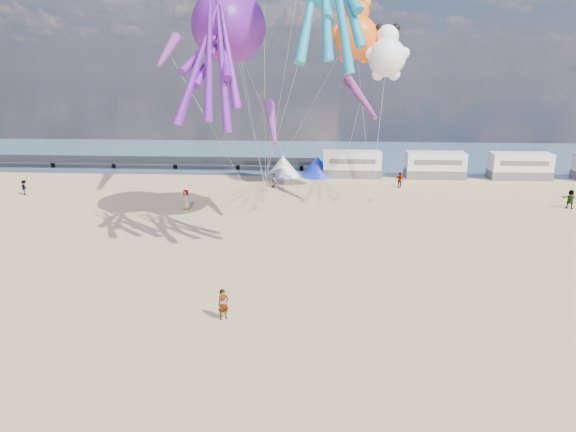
{
  "coord_description": "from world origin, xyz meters",
  "views": [
    {
      "loc": [
        2.37,
        -19.07,
        12.14
      ],
      "look_at": [
        0.77,
        6.0,
        4.91
      ],
      "focal_mm": 32.0,
      "sensor_mm": 36.0,
      "label": 1
    }
  ],
  "objects_px": {
    "beachgoer_2": "(24,187)",
    "sandbag_d": "(337,198)",
    "motorhome_0": "(352,164)",
    "standing_person": "(223,304)",
    "beachgoer_4": "(570,199)",
    "sandbag_b": "(302,201)",
    "sandbag_a": "(257,208)",
    "windsock_mid": "(361,98)",
    "beachgoer_6": "(186,199)",
    "kite_octopus_purple": "(229,26)",
    "motorhome_1": "(435,165)",
    "beachgoer_1": "(275,180)",
    "kite_teddy_orange": "(356,37)",
    "tent_white": "(283,166)",
    "windsock_left": "(168,51)",
    "sandbag_e": "(265,191)",
    "kite_panda": "(387,58)",
    "tent_blue": "(317,166)",
    "sandbag_c": "(371,200)",
    "windsock_right": "(272,123)",
    "motorhome_2": "(520,166)",
    "beachgoer_3": "(399,180)"
  },
  "relations": [
    {
      "from": "motorhome_0",
      "to": "tent_blue",
      "type": "height_order",
      "value": "motorhome_0"
    },
    {
      "from": "kite_octopus_purple",
      "to": "sandbag_c",
      "type": "bearing_deg",
      "value": 41.92
    },
    {
      "from": "beachgoer_2",
      "to": "sandbag_d",
      "type": "distance_m",
      "value": 31.07
    },
    {
      "from": "beachgoer_2",
      "to": "sandbag_b",
      "type": "xyz_separation_m",
      "value": [
        27.74,
        -1.15,
        -0.63
      ]
    },
    {
      "from": "motorhome_1",
      "to": "beachgoer_1",
      "type": "bearing_deg",
      "value": -161.07
    },
    {
      "from": "motorhome_0",
      "to": "sandbag_c",
      "type": "xyz_separation_m",
      "value": [
        1.26,
        -11.46,
        -1.39
      ]
    },
    {
      "from": "kite_octopus_purple",
      "to": "standing_person",
      "type": "bearing_deg",
      "value": -78.8
    },
    {
      "from": "kite_octopus_purple",
      "to": "motorhome_0",
      "type": "bearing_deg",
      "value": 67.24
    },
    {
      "from": "tent_white",
      "to": "kite_octopus_purple",
      "type": "relative_size",
      "value": 0.34
    },
    {
      "from": "kite_octopus_purple",
      "to": "windsock_mid",
      "type": "bearing_deg",
      "value": 42.64
    },
    {
      "from": "motorhome_1",
      "to": "beachgoer_2",
      "type": "relative_size",
      "value": 4.43
    },
    {
      "from": "tent_white",
      "to": "sandbag_b",
      "type": "bearing_deg",
      "value": -77.54
    },
    {
      "from": "motorhome_0",
      "to": "beachgoer_6",
      "type": "height_order",
      "value": "motorhome_0"
    },
    {
      "from": "tent_white",
      "to": "kite_teddy_orange",
      "type": "relative_size",
      "value": 0.59
    },
    {
      "from": "sandbag_b",
      "to": "kite_teddy_orange",
      "type": "height_order",
      "value": "kite_teddy_orange"
    },
    {
      "from": "motorhome_0",
      "to": "windsock_left",
      "type": "xyz_separation_m",
      "value": [
        -17.6,
        -11.15,
        12.19
      ]
    },
    {
      "from": "beachgoer_2",
      "to": "windsock_left",
      "type": "distance_m",
      "value": 20.16
    },
    {
      "from": "beachgoer_2",
      "to": "kite_teddy_orange",
      "type": "height_order",
      "value": "kite_teddy_orange"
    },
    {
      "from": "beachgoer_4",
      "to": "sandbag_e",
      "type": "bearing_deg",
      "value": 15.12
    },
    {
      "from": "standing_person",
      "to": "kite_teddy_orange",
      "type": "height_order",
      "value": "kite_teddy_orange"
    },
    {
      "from": "sandbag_c",
      "to": "windsock_mid",
      "type": "bearing_deg",
      "value": -147.64
    },
    {
      "from": "motorhome_0",
      "to": "beachgoer_2",
      "type": "xyz_separation_m",
      "value": [
        -33.06,
        -10.97,
        -0.76
      ]
    },
    {
      "from": "windsock_right",
      "to": "sandbag_e",
      "type": "bearing_deg",
      "value": 88.79
    },
    {
      "from": "beachgoer_4",
      "to": "sandbag_b",
      "type": "xyz_separation_m",
      "value": [
        -24.16,
        0.82,
        -0.77
      ]
    },
    {
      "from": "tent_white",
      "to": "beachgoer_4",
      "type": "distance_m",
      "value": 29.79
    },
    {
      "from": "tent_white",
      "to": "motorhome_0",
      "type": "bearing_deg",
      "value": 0.0
    },
    {
      "from": "beachgoer_4",
      "to": "kite_teddy_orange",
      "type": "relative_size",
      "value": 0.26
    },
    {
      "from": "beachgoer_6",
      "to": "beachgoer_2",
      "type": "bearing_deg",
      "value": -164.05
    },
    {
      "from": "tent_blue",
      "to": "tent_white",
      "type": "bearing_deg",
      "value": 180.0
    },
    {
      "from": "sandbag_a",
      "to": "windsock_mid",
      "type": "distance_m",
      "value": 13.43
    },
    {
      "from": "motorhome_1",
      "to": "beachgoer_4",
      "type": "bearing_deg",
      "value": -54.19
    },
    {
      "from": "beachgoer_2",
      "to": "kite_octopus_purple",
      "type": "bearing_deg",
      "value": -123.36
    },
    {
      "from": "sandbag_d",
      "to": "kite_octopus_purple",
      "type": "relative_size",
      "value": 0.04
    },
    {
      "from": "windsock_mid",
      "to": "kite_panda",
      "type": "bearing_deg",
      "value": 27.2
    },
    {
      "from": "sandbag_c",
      "to": "kite_teddy_orange",
      "type": "bearing_deg",
      "value": 125.48
    },
    {
      "from": "motorhome_1",
      "to": "windsock_left",
      "type": "bearing_deg",
      "value": -157.64
    },
    {
      "from": "kite_teddy_orange",
      "to": "tent_white",
      "type": "bearing_deg",
      "value": 118.13
    },
    {
      "from": "kite_teddy_orange",
      "to": "windsock_mid",
      "type": "bearing_deg",
      "value": -94.73
    },
    {
      "from": "tent_white",
      "to": "beachgoer_2",
      "type": "relative_size",
      "value": 2.69
    },
    {
      "from": "beachgoer_2",
      "to": "sandbag_d",
      "type": "relative_size",
      "value": 2.98
    },
    {
      "from": "sandbag_e",
      "to": "kite_panda",
      "type": "xyz_separation_m",
      "value": [
        11.45,
        -1.64,
        13.0
      ]
    },
    {
      "from": "kite_panda",
      "to": "motorhome_1",
      "type": "bearing_deg",
      "value": 51.45
    },
    {
      "from": "motorhome_1",
      "to": "windsock_mid",
      "type": "xyz_separation_m",
      "value": [
        -9.65,
        -12.35,
        8.12
      ]
    },
    {
      "from": "motorhome_2",
      "to": "beachgoer_2",
      "type": "relative_size",
      "value": 4.43
    },
    {
      "from": "standing_person",
      "to": "beachgoer_2",
      "type": "bearing_deg",
      "value": 97.86
    },
    {
      "from": "beachgoer_3",
      "to": "windsock_mid",
      "type": "height_order",
      "value": "windsock_mid"
    },
    {
      "from": "motorhome_0",
      "to": "motorhome_1",
      "type": "bearing_deg",
      "value": 0.0
    },
    {
      "from": "motorhome_0",
      "to": "standing_person",
      "type": "bearing_deg",
      "value": -103.11
    },
    {
      "from": "tent_blue",
      "to": "sandbag_e",
      "type": "distance_m",
      "value": 9.72
    },
    {
      "from": "beachgoer_1",
      "to": "beachgoer_2",
      "type": "xyz_separation_m",
      "value": [
        -24.62,
        -4.82,
        -0.03
      ]
    }
  ]
}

